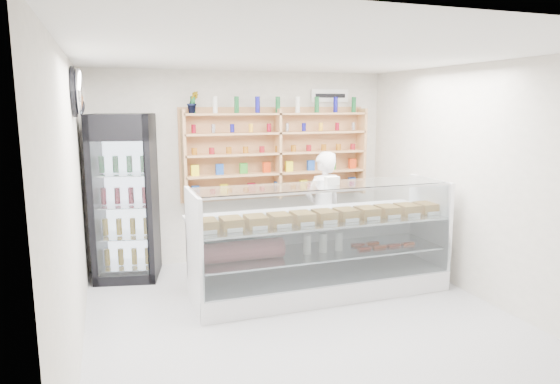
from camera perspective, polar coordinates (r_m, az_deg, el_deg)
name	(u,v)px	position (r m, az deg, el deg)	size (l,w,h in m)	color
room	(306,194)	(5.16, 3.00, -0.27)	(5.00, 5.00, 5.00)	#B2B2B7
display_counter	(320,264)	(6.24, 4.64, -8.20)	(3.16, 0.94, 1.37)	white
shop_worker	(323,209)	(7.17, 4.95, -2.00)	(0.61, 0.40, 1.67)	white
drinks_cooler	(125,197)	(6.94, -17.27, -0.55)	(0.94, 0.92, 2.20)	black
wall_shelving	(278,153)	(7.48, -0.25, 4.44)	(2.84, 0.28, 1.33)	tan
potted_plant	(193,102)	(7.13, -9.93, 10.07)	(0.17, 0.13, 0.30)	#1E6626
security_mirror	(79,92)	(5.90, -22.01, 10.56)	(0.15, 0.50, 0.50)	silver
wall_sign	(330,96)	(7.90, 5.72, 10.90)	(0.62, 0.03, 0.20)	white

